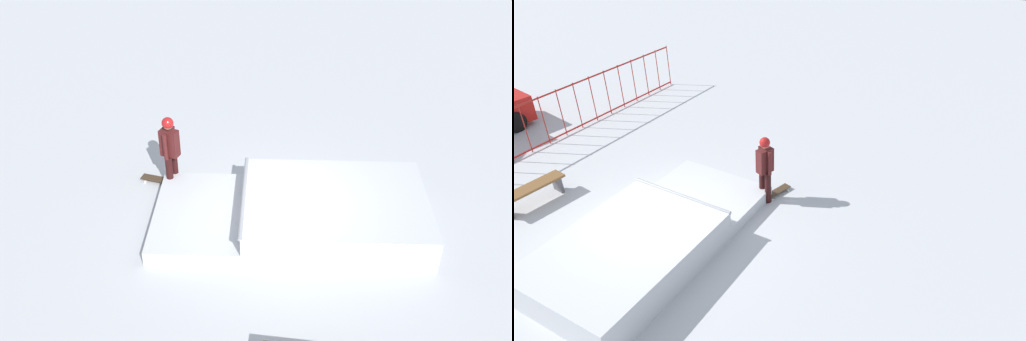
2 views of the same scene
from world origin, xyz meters
TOP-DOWN VIEW (x-y plane):
  - ground_plane at (0.00, 0.00)m, footprint 60.00×60.00m
  - skate_ramp at (-0.70, -0.22)m, footprint 5.66×3.19m
  - skater at (2.36, -1.09)m, footprint 0.42×0.43m
  - skateboard at (2.72, -1.19)m, footprint 0.82×0.35m

SIDE VIEW (x-z plane):
  - ground_plane at x=0.00m, z-range 0.00..0.00m
  - skateboard at x=2.72m, z-range 0.03..0.12m
  - skate_ramp at x=-0.70m, z-range -0.05..0.69m
  - skater at x=2.36m, z-range 0.14..1.87m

